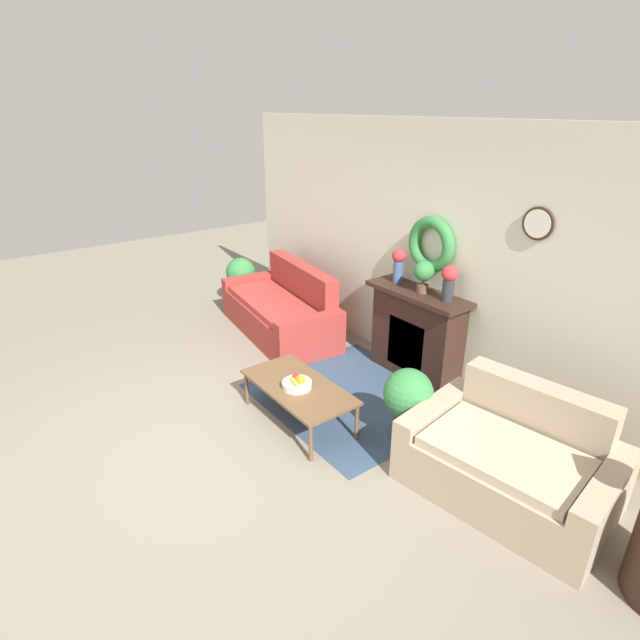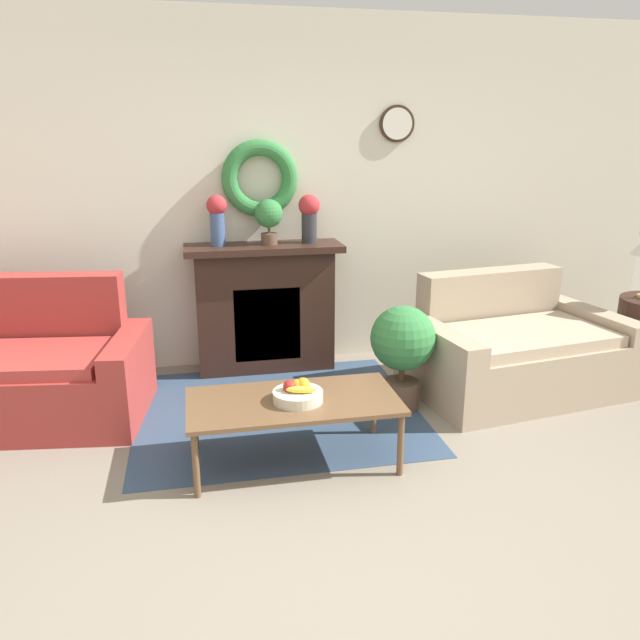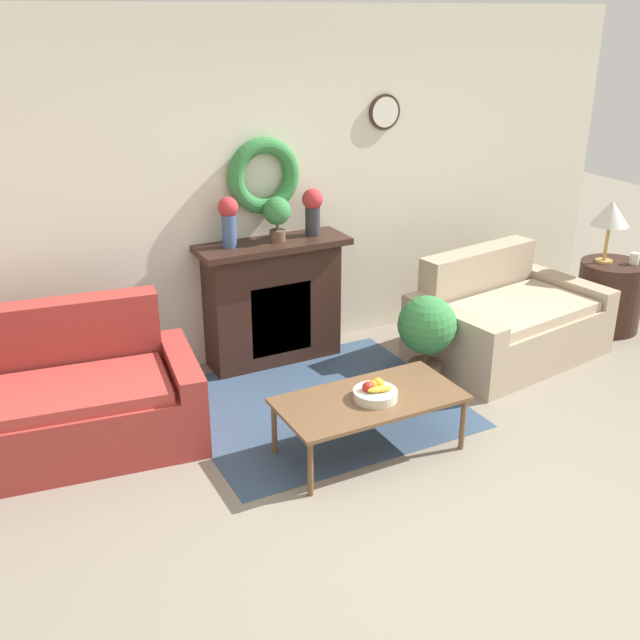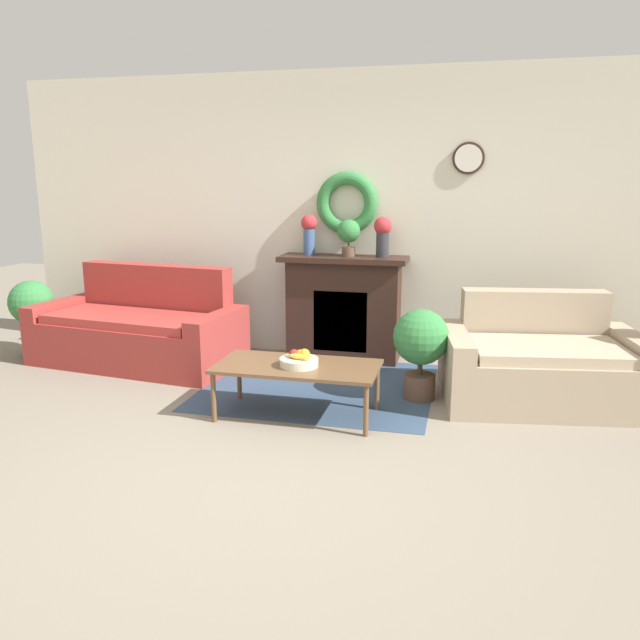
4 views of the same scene
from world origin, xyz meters
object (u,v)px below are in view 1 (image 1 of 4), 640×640
potted_plant_on_mantel (424,273)px  couch_left (282,311)px  fruit_bowl (297,383)px  potted_plant_floor_by_loveseat (408,398)px  vase_on_mantel_right (449,280)px  potted_plant_floor_by_couch (241,276)px  fireplace (416,333)px  loveseat_right (511,460)px  coffee_table (298,388)px  vase_on_mantel_left (399,263)px

potted_plant_on_mantel → couch_left: bearing=-164.0°
fruit_bowl → potted_plant_floor_by_loveseat: bearing=36.8°
vase_on_mantel_right → potted_plant_floor_by_couch: size_ratio=0.50×
potted_plant_floor_by_couch → potted_plant_floor_by_loveseat: size_ratio=1.02×
vase_on_mantel_right → potted_plant_floor_by_couch: bearing=-171.3°
potted_plant_floor_by_couch → potted_plant_floor_by_loveseat: potted_plant_floor_by_couch is taller
fireplace → potted_plant_floor_by_loveseat: fireplace is taller
fruit_bowl → potted_plant_on_mantel: potted_plant_on_mantel is taller
fireplace → potted_plant_on_mantel: 0.71m
loveseat_right → potted_plant_on_mantel: (-1.69, 0.76, 0.93)m
loveseat_right → coffee_table: bearing=-164.8°
couch_left → potted_plant_floor_by_loveseat: 2.70m
couch_left → potted_plant_floor_by_couch: 1.20m
fireplace → vase_on_mantel_left: 0.79m
coffee_table → fruit_bowl: 0.08m
vase_on_mantel_left → vase_on_mantel_right: (0.70, 0.00, -0.01)m
fireplace → fruit_bowl: bearing=-90.2°
coffee_table → potted_plant_floor_by_couch: potted_plant_floor_by_couch is taller
couch_left → potted_plant_on_mantel: size_ratio=5.93×
vase_on_mantel_right → potted_plant_on_mantel: 0.31m
loveseat_right → vase_on_mantel_right: 1.83m
fruit_bowl → coffee_table: bearing=130.4°
fruit_bowl → vase_on_mantel_right: vase_on_mantel_right is taller
couch_left → vase_on_mantel_right: size_ratio=5.49×
couch_left → fruit_bowl: couch_left is taller
loveseat_right → vase_on_mantel_left: size_ratio=4.29×
fruit_bowl → vase_on_mantel_left: bearing=101.9°
fireplace → potted_plant_floor_by_loveseat: (0.81, -0.96, -0.06)m
couch_left → loveseat_right: couch_left is taller
fireplace → potted_plant_floor_by_loveseat: bearing=-49.9°
vase_on_mantel_left → potted_plant_on_mantel: 0.38m
fruit_bowl → fireplace: bearing=89.8°
potted_plant_floor_by_loveseat → fireplace: bearing=130.1°
couch_left → fruit_bowl: (1.85, -1.01, 0.13)m
fireplace → potted_plant_floor_by_couch: 3.09m
fireplace → potted_plant_on_mantel: (0.05, -0.01, 0.71)m
loveseat_right → potted_plant_floor_by_loveseat: size_ratio=2.24×
coffee_table → potted_plant_floor_by_couch: 3.19m
fireplace → coffee_table: bearing=-91.1°
fireplace → fruit_bowl: size_ratio=4.28×
vase_on_mantel_right → potted_plant_on_mantel: vase_on_mantel_right is taller
loveseat_right → vase_on_mantel_left: vase_on_mantel_left is taller
potted_plant_on_mantel → potted_plant_floor_by_couch: bearing=-170.8°
fireplace → couch_left: bearing=-163.2°
couch_left → vase_on_mantel_left: (1.51, 0.56, 0.92)m
potted_plant_floor_by_loveseat → vase_on_mantel_left: bearing=139.9°
fireplace → vase_on_mantel_left: bearing=179.0°
potted_plant_floor_by_couch → potted_plant_on_mantel: bearing=9.2°
coffee_table → potted_plant_floor_by_loveseat: bearing=34.9°
fireplace → potted_plant_floor_by_loveseat: size_ratio=1.65×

